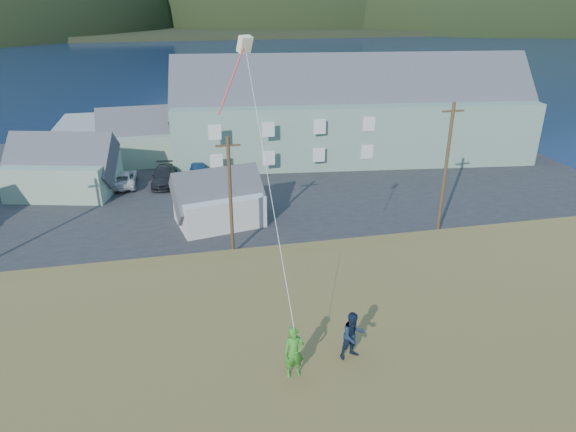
{
  "coord_description": "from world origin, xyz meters",
  "views": [
    {
      "loc": [
        -3.23,
        -30.21,
        16.87
      ],
      "look_at": [
        0.6,
        -12.29,
        8.8
      ],
      "focal_mm": 32.0,
      "sensor_mm": 36.0,
      "label": 1
    }
  ],
  "objects_px": {
    "lodge": "(351,111)",
    "shed_palegreen_far": "(150,137)",
    "shed_white": "(219,200)",
    "shed_palegreen_near": "(62,168)",
    "kite_flyer_green": "(294,352)",
    "kite_flyer_navy": "(353,336)",
    "wharf": "(159,124)"
  },
  "relations": [
    {
      "from": "kite_flyer_navy",
      "to": "shed_palegreen_far",
      "type": "bearing_deg",
      "value": 87.34
    },
    {
      "from": "lodge",
      "to": "kite_flyer_green",
      "type": "bearing_deg",
      "value": -103.98
    },
    {
      "from": "shed_palegreen_far",
      "to": "shed_white",
      "type": "bearing_deg",
      "value": -74.78
    },
    {
      "from": "shed_white",
      "to": "kite_flyer_green",
      "type": "bearing_deg",
      "value": -101.47
    },
    {
      "from": "kite_flyer_navy",
      "to": "shed_white",
      "type": "bearing_deg",
      "value": 81.72
    },
    {
      "from": "wharf",
      "to": "shed_palegreen_far",
      "type": "height_order",
      "value": "shed_palegreen_far"
    },
    {
      "from": "kite_flyer_green",
      "to": "kite_flyer_navy",
      "type": "distance_m",
      "value": 1.84
    },
    {
      "from": "shed_palegreen_near",
      "to": "kite_flyer_green",
      "type": "xyz_separation_m",
      "value": [
        12.99,
        -35.62,
        5.44
      ]
    },
    {
      "from": "lodge",
      "to": "shed_white",
      "type": "relative_size",
      "value": 5.15
    },
    {
      "from": "wharf",
      "to": "kite_flyer_navy",
      "type": "xyz_separation_m",
      "value": [
        7.05,
        -58.96,
        7.48
      ]
    },
    {
      "from": "shed_palegreen_near",
      "to": "shed_white",
      "type": "bearing_deg",
      "value": -21.97
    },
    {
      "from": "shed_white",
      "to": "shed_palegreen_far",
      "type": "distance_m",
      "value": 18.74
    },
    {
      "from": "shed_palegreen_near",
      "to": "kite_flyer_green",
      "type": "height_order",
      "value": "kite_flyer_green"
    },
    {
      "from": "shed_palegreen_far",
      "to": "kite_flyer_green",
      "type": "height_order",
      "value": "kite_flyer_green"
    },
    {
      "from": "lodge",
      "to": "wharf",
      "type": "bearing_deg",
      "value": 145.69
    },
    {
      "from": "wharf",
      "to": "kite_flyer_green",
      "type": "bearing_deg",
      "value": -84.94
    },
    {
      "from": "shed_white",
      "to": "kite_flyer_green",
      "type": "height_order",
      "value": "kite_flyer_green"
    },
    {
      "from": "lodge",
      "to": "shed_palegreen_far",
      "type": "bearing_deg",
      "value": 179.09
    },
    {
      "from": "lodge",
      "to": "kite_flyer_green",
      "type": "relative_size",
      "value": 25.36
    },
    {
      "from": "shed_palegreen_near",
      "to": "kite_flyer_green",
      "type": "bearing_deg",
      "value": -55.85
    },
    {
      "from": "shed_palegreen_far",
      "to": "kite_flyer_green",
      "type": "relative_size",
      "value": 7.04
    },
    {
      "from": "lodge",
      "to": "kite_flyer_navy",
      "type": "bearing_deg",
      "value": -101.93
    },
    {
      "from": "wharf",
      "to": "shed_white",
      "type": "distance_m",
      "value": 33.62
    },
    {
      "from": "lodge",
      "to": "shed_palegreen_near",
      "type": "height_order",
      "value": "lodge"
    },
    {
      "from": "shed_palegreen_near",
      "to": "kite_flyer_navy",
      "type": "relative_size",
      "value": 7.0
    },
    {
      "from": "shed_palegreen_far",
      "to": "wharf",
      "type": "bearing_deg",
      "value": 86.22
    },
    {
      "from": "lodge",
      "to": "shed_palegreen_far",
      "type": "height_order",
      "value": "lodge"
    },
    {
      "from": "shed_palegreen_near",
      "to": "kite_flyer_navy",
      "type": "xyz_separation_m",
      "value": [
        14.79,
        -35.22,
        5.42
      ]
    },
    {
      "from": "kite_flyer_green",
      "to": "shed_palegreen_near",
      "type": "bearing_deg",
      "value": 108.89
    },
    {
      "from": "wharf",
      "to": "shed_palegreen_far",
      "type": "distance_m",
      "value": 15.48
    },
    {
      "from": "wharf",
      "to": "kite_flyer_green",
      "type": "xyz_separation_m",
      "value": [
        5.25,
        -59.36,
        7.51
      ]
    },
    {
      "from": "wharf",
      "to": "shed_white",
      "type": "xyz_separation_m",
      "value": [
        5.21,
        -33.18,
        1.63
      ]
    }
  ]
}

